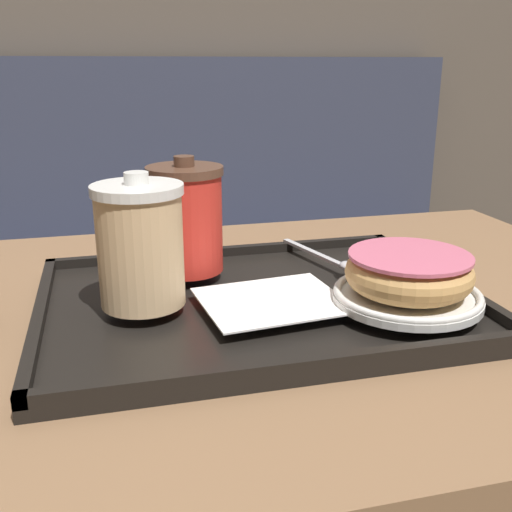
{
  "coord_description": "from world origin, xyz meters",
  "views": [
    {
      "loc": [
        -0.14,
        -0.63,
        0.98
      ],
      "look_at": [
        0.02,
        -0.02,
        0.78
      ],
      "focal_mm": 42.0,
      "sensor_mm": 36.0,
      "label": 1
    }
  ],
  "objects_px": {
    "coffee_cup_front": "(140,245)",
    "spoon": "(337,262)",
    "donut_chocolate_glazed": "(409,272)",
    "coffee_cup_rear": "(186,218)"
  },
  "relations": [
    {
      "from": "donut_chocolate_glazed",
      "to": "coffee_cup_rear",
      "type": "bearing_deg",
      "value": 142.56
    },
    {
      "from": "coffee_cup_rear",
      "to": "donut_chocolate_glazed",
      "type": "distance_m",
      "value": 0.27
    },
    {
      "from": "coffee_cup_rear",
      "to": "spoon",
      "type": "relative_size",
      "value": 0.86
    },
    {
      "from": "coffee_cup_front",
      "to": "coffee_cup_rear",
      "type": "distance_m",
      "value": 0.11
    },
    {
      "from": "coffee_cup_front",
      "to": "coffee_cup_rear",
      "type": "relative_size",
      "value": 1.0
    },
    {
      "from": "coffee_cup_front",
      "to": "spoon",
      "type": "height_order",
      "value": "coffee_cup_front"
    },
    {
      "from": "coffee_cup_front",
      "to": "donut_chocolate_glazed",
      "type": "height_order",
      "value": "coffee_cup_front"
    },
    {
      "from": "coffee_cup_front",
      "to": "coffee_cup_rear",
      "type": "xyz_separation_m",
      "value": [
        0.06,
        0.1,
        0.0
      ]
    },
    {
      "from": "coffee_cup_rear",
      "to": "coffee_cup_front",
      "type": "bearing_deg",
      "value": -122.3
    },
    {
      "from": "coffee_cup_rear",
      "to": "spoon",
      "type": "height_order",
      "value": "coffee_cup_rear"
    }
  ]
}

